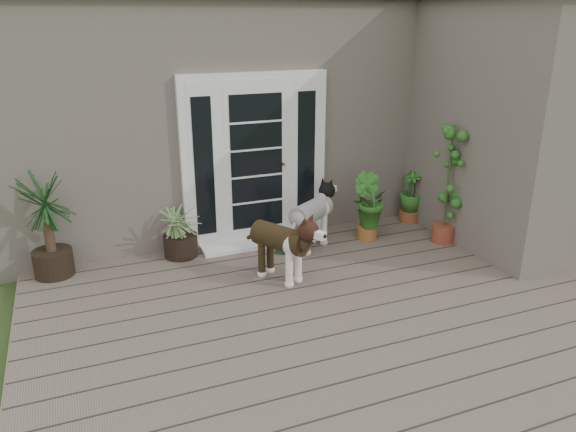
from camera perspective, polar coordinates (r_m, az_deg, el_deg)
name	(u,v)px	position (r m, az deg, el deg)	size (l,w,h in m)	color
deck	(348,317)	(5.64, 6.20, -10.36)	(6.20, 4.60, 0.12)	#6B5B4C
house_main	(225,107)	(8.94, -6.51, 11.11)	(7.40, 4.00, 3.10)	#665E54
house_wing	(514,129)	(7.64, 22.36, 8.30)	(1.60, 2.40, 3.10)	#665E54
door_unit	(256,159)	(7.02, -3.37, 5.88)	(1.90, 0.14, 2.15)	white
door_step	(262,241)	(7.17, -2.69, -2.64)	(1.60, 0.40, 0.05)	white
brindle_dog	(280,249)	(6.07, -0.83, -3.46)	(0.37, 0.87, 0.73)	#382914
white_dog	(311,221)	(6.91, 2.41, -0.57)	(0.37, 0.86, 0.72)	beige
spider_plant	(180,228)	(6.80, -11.15, -1.21)	(0.69, 0.69, 0.73)	#91A666
yucca	(48,226)	(6.64, -23.60, -0.95)	(0.82, 0.82, 1.19)	black
herb_a	(368,216)	(7.43, 8.28, 0.01)	(0.42, 0.42, 0.54)	#1C5819
herb_b	(368,215)	(7.30, 8.26, 0.14)	(0.44, 0.44, 0.66)	#225618
herb_c	(411,200)	(8.05, 12.59, 1.61)	(0.40, 0.40, 0.63)	#1B5E1D
sapling	(448,183)	(7.26, 16.21, 3.29)	(0.47, 0.47, 1.59)	#1B5F1C
clog_left	(307,237)	(7.27, 2.03, -2.15)	(0.14, 0.30, 0.09)	black
clog_right	(282,247)	(6.94, -0.57, -3.22)	(0.15, 0.32, 0.10)	#173920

